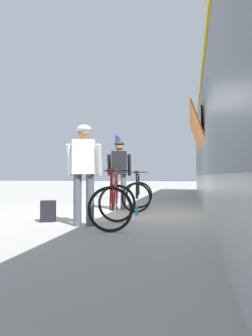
{
  "coord_description": "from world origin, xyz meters",
  "views": [
    {
      "loc": [
        1.5,
        -6.88,
        0.88
      ],
      "look_at": [
        0.02,
        0.19,
        1.05
      ],
      "focal_mm": 33.3,
      "sensor_mm": 36.0,
      "label": 1
    }
  ],
  "objects_px": {
    "cyclist_near_in_dark": "(119,169)",
    "bicycle_near_black": "(138,194)",
    "water_bottle_near_the_bikes": "(136,211)",
    "cyclist_far_in_white": "(84,165)",
    "backpack_on_platform": "(48,211)",
    "platform_sign_post": "(118,156)",
    "bicycle_far_red": "(114,203)"
  },
  "relations": [
    {
      "from": "cyclist_near_in_dark",
      "to": "backpack_on_platform",
      "type": "height_order",
      "value": "cyclist_near_in_dark"
    },
    {
      "from": "bicycle_far_red",
      "to": "water_bottle_near_the_bikes",
      "type": "distance_m",
      "value": 1.63
    },
    {
      "from": "bicycle_far_red",
      "to": "backpack_on_platform",
      "type": "xyz_separation_m",
      "value": [
        -1.36,
        0.33,
        -0.2
      ]
    },
    {
      "from": "cyclist_near_in_dark",
      "to": "water_bottle_near_the_bikes",
      "type": "distance_m",
      "value": 1.54
    },
    {
      "from": "cyclist_near_in_dark",
      "to": "bicycle_far_red",
      "type": "relative_size",
      "value": 1.53
    },
    {
      "from": "cyclist_far_in_white",
      "to": "water_bottle_near_the_bikes",
      "type": "height_order",
      "value": "cyclist_far_in_white"
    },
    {
      "from": "bicycle_near_black",
      "to": "water_bottle_near_the_bikes",
      "type": "xyz_separation_m",
      "value": [
        0.14,
        -0.97,
        -0.3
      ]
    },
    {
      "from": "backpack_on_platform",
      "to": "platform_sign_post",
      "type": "distance_m",
      "value": 6.22
    },
    {
      "from": "cyclist_far_in_white",
      "to": "bicycle_far_red",
      "type": "bearing_deg",
      "value": -0.39
    },
    {
      "from": "cyclist_near_in_dark",
      "to": "water_bottle_near_the_bikes",
      "type": "height_order",
      "value": "cyclist_near_in_dark"
    },
    {
      "from": "cyclist_near_in_dark",
      "to": "water_bottle_near_the_bikes",
      "type": "relative_size",
      "value": 8.44
    },
    {
      "from": "bicycle_far_red",
      "to": "platform_sign_post",
      "type": "bearing_deg",
      "value": 102.71
    },
    {
      "from": "cyclist_far_in_white",
      "to": "platform_sign_post",
      "type": "xyz_separation_m",
      "value": [
        -0.9,
        6.38,
        0.57
      ]
    },
    {
      "from": "cyclist_far_in_white",
      "to": "bicycle_near_black",
      "type": "distance_m",
      "value": 2.7
    },
    {
      "from": "cyclist_near_in_dark",
      "to": "bicycle_near_black",
      "type": "xyz_separation_m",
      "value": [
        0.49,
        -0.07,
        -0.65
      ]
    },
    {
      "from": "cyclist_far_in_white",
      "to": "platform_sign_post",
      "type": "bearing_deg",
      "value": 98.06
    },
    {
      "from": "cyclist_far_in_white",
      "to": "backpack_on_platform",
      "type": "relative_size",
      "value": 4.4
    },
    {
      "from": "bicycle_far_red",
      "to": "backpack_on_platform",
      "type": "height_order",
      "value": "bicycle_far_red"
    },
    {
      "from": "cyclist_near_in_dark",
      "to": "bicycle_far_red",
      "type": "bearing_deg",
      "value": -78.88
    },
    {
      "from": "cyclist_far_in_white",
      "to": "bicycle_near_black",
      "type": "relative_size",
      "value": 1.55
    },
    {
      "from": "bicycle_near_black",
      "to": "bicycle_far_red",
      "type": "relative_size",
      "value": 0.98
    },
    {
      "from": "cyclist_near_in_dark",
      "to": "cyclist_far_in_white",
      "type": "relative_size",
      "value": 1.0
    },
    {
      "from": "bicycle_far_red",
      "to": "backpack_on_platform",
      "type": "relative_size",
      "value": 2.89
    },
    {
      "from": "bicycle_near_black",
      "to": "platform_sign_post",
      "type": "xyz_separation_m",
      "value": [
        -1.42,
        3.81,
        1.22
      ]
    },
    {
      "from": "cyclist_near_in_dark",
      "to": "bicycle_near_black",
      "type": "distance_m",
      "value": 0.82
    },
    {
      "from": "bicycle_near_black",
      "to": "water_bottle_near_the_bikes",
      "type": "height_order",
      "value": "bicycle_near_black"
    },
    {
      "from": "cyclist_far_in_white",
      "to": "bicycle_near_black",
      "type": "height_order",
      "value": "cyclist_far_in_white"
    },
    {
      "from": "cyclist_near_in_dark",
      "to": "backpack_on_platform",
      "type": "bearing_deg",
      "value": -110.09
    },
    {
      "from": "cyclist_far_in_white",
      "to": "water_bottle_near_the_bikes",
      "type": "xyz_separation_m",
      "value": [
        0.65,
        1.6,
        -0.95
      ]
    },
    {
      "from": "cyclist_near_in_dark",
      "to": "bicycle_near_black",
      "type": "bearing_deg",
      "value": -7.63
    },
    {
      "from": "backpack_on_platform",
      "to": "water_bottle_near_the_bikes",
      "type": "distance_m",
      "value": 1.95
    },
    {
      "from": "bicycle_near_black",
      "to": "platform_sign_post",
      "type": "bearing_deg",
      "value": 110.38
    }
  ]
}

